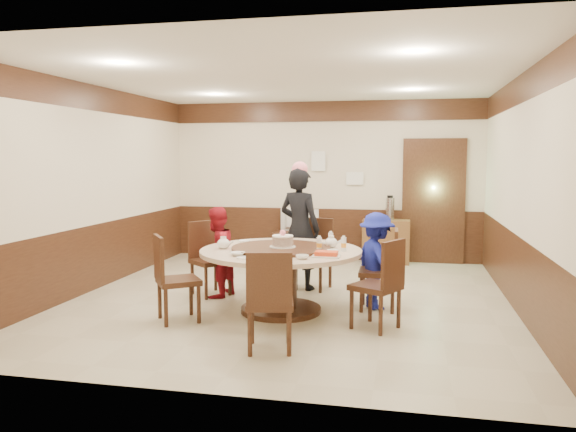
% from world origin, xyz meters
% --- Properties ---
extents(room, '(6.00, 6.04, 2.84)m').
position_xyz_m(room, '(0.01, 0.01, 1.08)').
color(room, beige).
rests_on(room, ground).
extents(banquet_table, '(1.89, 1.89, 0.78)m').
position_xyz_m(banquet_table, '(0.02, -0.63, 0.53)').
color(banquet_table, '#3A1F12').
rests_on(banquet_table, ground).
extents(chair_0, '(0.46, 0.45, 0.97)m').
position_xyz_m(chair_0, '(1.15, -0.27, 0.30)').
color(chair_0, '#3A1F12').
rests_on(chair_0, ground).
extents(chair_1, '(0.53, 0.54, 0.97)m').
position_xyz_m(chair_1, '(0.21, 0.63, 0.30)').
color(chair_1, '#3A1F12').
rests_on(chair_1, ground).
extents(chair_2, '(0.62, 0.62, 0.97)m').
position_xyz_m(chair_2, '(-1.09, 0.01, 0.30)').
color(chair_2, '#3A1F12').
rests_on(chair_2, ground).
extents(chair_3, '(0.62, 0.61, 0.97)m').
position_xyz_m(chair_3, '(-1.03, -1.23, 0.30)').
color(chair_3, '#3A1F12').
rests_on(chair_3, ground).
extents(chair_4, '(0.53, 0.53, 0.97)m').
position_xyz_m(chair_4, '(0.21, -1.95, 0.30)').
color(chair_4, '#3A1F12').
rests_on(chair_4, ground).
extents(chair_5, '(0.60, 0.60, 0.97)m').
position_xyz_m(chair_5, '(1.17, -1.05, 0.30)').
color(chair_5, '#3A1F12').
rests_on(chair_5, ground).
extents(person_standing, '(0.72, 0.60, 1.67)m').
position_xyz_m(person_standing, '(0.01, 0.60, 0.84)').
color(person_standing, black).
rests_on(person_standing, ground).
extents(person_red, '(0.57, 0.67, 1.18)m').
position_xyz_m(person_red, '(-0.96, -0.09, 0.59)').
color(person_red, '#A31521').
rests_on(person_red, ground).
extents(person_blue, '(0.77, 0.87, 1.16)m').
position_xyz_m(person_blue, '(1.11, -0.22, 0.58)').
color(person_blue, navy).
rests_on(person_blue, ground).
extents(birthday_cake, '(0.30, 0.30, 0.20)m').
position_xyz_m(birthday_cake, '(0.05, -0.65, 0.85)').
color(birthday_cake, white).
rests_on(birthday_cake, banquet_table).
extents(teapot_left, '(0.17, 0.15, 0.13)m').
position_xyz_m(teapot_left, '(-0.65, -0.73, 0.81)').
color(teapot_left, white).
rests_on(teapot_left, banquet_table).
extents(teapot_right, '(0.17, 0.15, 0.13)m').
position_xyz_m(teapot_right, '(0.58, -0.40, 0.81)').
color(teapot_right, white).
rests_on(teapot_right, banquet_table).
extents(bowl_0, '(0.15, 0.15, 0.04)m').
position_xyz_m(bowl_0, '(-0.53, -0.26, 0.77)').
color(bowl_0, white).
rests_on(bowl_0, banquet_table).
extents(bowl_1, '(0.14, 0.14, 0.04)m').
position_xyz_m(bowl_1, '(0.38, -1.20, 0.77)').
color(bowl_1, white).
rests_on(bowl_1, banquet_table).
extents(bowl_2, '(0.16, 0.16, 0.04)m').
position_xyz_m(bowl_2, '(-0.35, -1.15, 0.77)').
color(bowl_2, white).
rests_on(bowl_2, banquet_table).
extents(bowl_3, '(0.14, 0.14, 0.04)m').
position_xyz_m(bowl_3, '(0.65, -0.79, 0.77)').
color(bowl_3, white).
rests_on(bowl_3, banquet_table).
extents(saucer_near, '(0.18, 0.18, 0.01)m').
position_xyz_m(saucer_near, '(-0.23, -1.28, 0.76)').
color(saucer_near, white).
rests_on(saucer_near, banquet_table).
extents(saucer_far, '(0.18, 0.18, 0.01)m').
position_xyz_m(saucer_far, '(0.47, -0.13, 0.76)').
color(saucer_far, white).
rests_on(saucer_far, banquet_table).
extents(shrimp_platter, '(0.30, 0.20, 0.06)m').
position_xyz_m(shrimp_platter, '(0.61, -1.03, 0.78)').
color(shrimp_platter, white).
rests_on(shrimp_platter, banquet_table).
extents(bottle_0, '(0.06, 0.06, 0.16)m').
position_xyz_m(bottle_0, '(0.48, -0.67, 0.83)').
color(bottle_0, white).
rests_on(bottle_0, banquet_table).
extents(bottle_1, '(0.06, 0.06, 0.16)m').
position_xyz_m(bottle_1, '(0.76, -0.62, 0.83)').
color(bottle_1, white).
rests_on(bottle_1, banquet_table).
extents(bottle_2, '(0.06, 0.06, 0.16)m').
position_xyz_m(bottle_2, '(0.56, -0.25, 0.83)').
color(bottle_2, white).
rests_on(bottle_2, banquet_table).
extents(tv_stand, '(0.85, 0.45, 0.50)m').
position_xyz_m(tv_stand, '(-0.43, 2.75, 0.25)').
color(tv_stand, '#3A1F12').
rests_on(tv_stand, ground).
extents(television, '(0.72, 0.21, 0.41)m').
position_xyz_m(television, '(-0.43, 2.75, 0.70)').
color(television, gray).
rests_on(television, tv_stand).
extents(side_cabinet, '(0.80, 0.40, 0.75)m').
position_xyz_m(side_cabinet, '(1.12, 2.78, 0.38)').
color(side_cabinet, brown).
rests_on(side_cabinet, ground).
extents(thermos, '(0.15, 0.15, 0.38)m').
position_xyz_m(thermos, '(1.17, 2.78, 0.94)').
color(thermos, silver).
rests_on(thermos, side_cabinet).
extents(notice_left, '(0.25, 0.00, 0.35)m').
position_xyz_m(notice_left, '(-0.10, 2.96, 1.75)').
color(notice_left, white).
rests_on(notice_left, room).
extents(notice_right, '(0.30, 0.00, 0.22)m').
position_xyz_m(notice_right, '(0.55, 2.96, 1.45)').
color(notice_right, white).
rests_on(notice_right, room).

